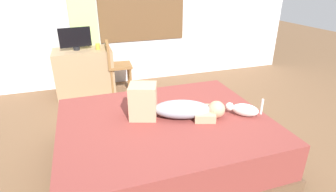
{
  "coord_description": "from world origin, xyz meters",
  "views": [
    {
      "loc": [
        -0.82,
        -2.26,
        1.77
      ],
      "look_at": [
        -0.03,
        0.1,
        0.66
      ],
      "focal_mm": 28.23,
      "sensor_mm": 36.0,
      "label": 1
    }
  ],
  "objects_px": {
    "chair_by_desk": "(115,63)",
    "desk": "(85,72)",
    "bed": "(165,141)",
    "cat": "(243,109)",
    "tv_monitor": "(75,38)",
    "person_lying": "(172,107)",
    "cup": "(98,46)"
  },
  "relations": [
    {
      "from": "bed",
      "to": "tv_monitor",
      "type": "distance_m",
      "value": 2.39
    },
    {
      "from": "tv_monitor",
      "to": "cup",
      "type": "relative_size",
      "value": 5.03
    },
    {
      "from": "person_lying",
      "to": "cup",
      "type": "bearing_deg",
      "value": 104.13
    },
    {
      "from": "tv_monitor",
      "to": "chair_by_desk",
      "type": "height_order",
      "value": "tv_monitor"
    },
    {
      "from": "bed",
      "to": "cat",
      "type": "xyz_separation_m",
      "value": [
        0.77,
        -0.18,
        0.32
      ]
    },
    {
      "from": "desk",
      "to": "tv_monitor",
      "type": "height_order",
      "value": "tv_monitor"
    },
    {
      "from": "bed",
      "to": "desk",
      "type": "distance_m",
      "value": 2.27
    },
    {
      "from": "bed",
      "to": "chair_by_desk",
      "type": "height_order",
      "value": "chair_by_desk"
    },
    {
      "from": "cat",
      "to": "desk",
      "type": "distance_m",
      "value": 2.76
    },
    {
      "from": "person_lying",
      "to": "desk",
      "type": "relative_size",
      "value": 1.03
    },
    {
      "from": "cup",
      "to": "tv_monitor",
      "type": "bearing_deg",
      "value": 168.67
    },
    {
      "from": "desk",
      "to": "tv_monitor",
      "type": "xyz_separation_m",
      "value": [
        -0.07,
        0.0,
        0.55
      ]
    },
    {
      "from": "cup",
      "to": "cat",
      "type": "bearing_deg",
      "value": -62.02
    },
    {
      "from": "bed",
      "to": "cat",
      "type": "distance_m",
      "value": 0.85
    },
    {
      "from": "cup",
      "to": "chair_by_desk",
      "type": "xyz_separation_m",
      "value": [
        0.24,
        -0.06,
        -0.28
      ]
    },
    {
      "from": "person_lying",
      "to": "cup",
      "type": "height_order",
      "value": "person_lying"
    },
    {
      "from": "person_lying",
      "to": "chair_by_desk",
      "type": "relative_size",
      "value": 1.08
    },
    {
      "from": "desk",
      "to": "chair_by_desk",
      "type": "xyz_separation_m",
      "value": [
        0.49,
        -0.13,
        0.14
      ]
    },
    {
      "from": "chair_by_desk",
      "to": "cat",
      "type": "bearing_deg",
      "value": -66.37
    },
    {
      "from": "tv_monitor",
      "to": "chair_by_desk",
      "type": "xyz_separation_m",
      "value": [
        0.56,
        -0.13,
        -0.41
      ]
    },
    {
      "from": "bed",
      "to": "cat",
      "type": "relative_size",
      "value": 7.01
    },
    {
      "from": "cup",
      "to": "chair_by_desk",
      "type": "bearing_deg",
      "value": -14.24
    },
    {
      "from": "cat",
      "to": "chair_by_desk",
      "type": "distance_m",
      "value": 2.42
    },
    {
      "from": "cup",
      "to": "person_lying",
      "type": "bearing_deg",
      "value": -75.87
    },
    {
      "from": "desk",
      "to": "chair_by_desk",
      "type": "distance_m",
      "value": 0.52
    },
    {
      "from": "person_lying",
      "to": "desk",
      "type": "bearing_deg",
      "value": 109.8
    },
    {
      "from": "person_lying",
      "to": "tv_monitor",
      "type": "height_order",
      "value": "tv_monitor"
    },
    {
      "from": "chair_by_desk",
      "to": "desk",
      "type": "bearing_deg",
      "value": 165.6
    },
    {
      "from": "bed",
      "to": "chair_by_desk",
      "type": "relative_size",
      "value": 2.41
    },
    {
      "from": "bed",
      "to": "tv_monitor",
      "type": "bearing_deg",
      "value": 109.38
    },
    {
      "from": "cat",
      "to": "bed",
      "type": "bearing_deg",
      "value": 167.1
    },
    {
      "from": "bed",
      "to": "cat",
      "type": "bearing_deg",
      "value": -12.9
    }
  ]
}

